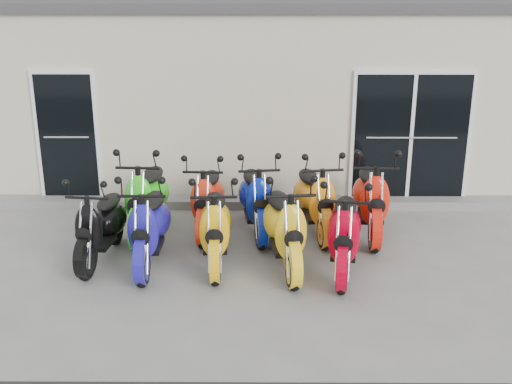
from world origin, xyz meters
TOP-DOWN VIEW (x-y plane):
  - ground at (0.00, 0.00)m, footprint 80.00×80.00m
  - building at (0.00, 5.20)m, footprint 14.00×6.00m
  - roof_cap at (0.00, 5.20)m, footprint 14.20×6.20m
  - front_step at (0.00, 2.02)m, footprint 14.00×0.40m
  - door_left at (-3.20, 2.17)m, footprint 1.07×0.08m
  - door_right at (2.60, 2.17)m, footprint 2.02×0.08m
  - scooter_front_black at (-2.14, -0.17)m, footprint 0.85×1.85m
  - scooter_front_blue at (-1.44, -0.30)m, footprint 0.70×1.93m
  - scooter_front_orange_a at (-0.55, -0.27)m, footprint 0.78×1.91m
  - scooter_front_orange_b at (0.39, -0.37)m, footprint 0.98×2.06m
  - scooter_front_red at (1.18, -0.49)m, footprint 0.97×1.99m
  - scooter_back_green at (-1.66, 0.80)m, footprint 0.84×2.04m
  - scooter_back_red at (-0.75, 0.88)m, footprint 0.76×1.87m
  - scooter_back_blue at (-0.01, 0.85)m, footprint 0.92×1.97m
  - scooter_back_yellow at (0.89, 0.84)m, footprint 0.98×2.00m
  - scooter_back_extra at (1.74, 0.80)m, footprint 0.84×2.04m

SIDE VIEW (x-z plane):
  - ground at x=0.00m, z-range 0.00..0.00m
  - front_step at x=0.00m, z-range 0.00..0.15m
  - scooter_front_black at x=-2.14m, z-range 0.00..1.32m
  - scooter_back_red at x=-0.75m, z-range 0.00..1.36m
  - scooter_front_orange_a at x=-0.55m, z-range 0.00..1.39m
  - scooter_back_blue at x=-0.01m, z-range 0.00..1.40m
  - scooter_back_yellow at x=0.89m, z-range 0.00..1.41m
  - scooter_front_red at x=1.18m, z-range 0.00..1.41m
  - scooter_front_blue at x=-1.44m, z-range 0.00..1.42m
  - scooter_front_orange_b at x=0.39m, z-range 0.00..1.46m
  - scooter_back_green at x=-1.66m, z-range 0.00..1.48m
  - scooter_back_extra at x=1.74m, z-range 0.00..1.48m
  - door_left at x=-3.20m, z-range 0.15..2.37m
  - door_right at x=2.60m, z-range 0.15..2.37m
  - building at x=0.00m, z-range 0.00..3.20m
  - roof_cap at x=0.00m, z-range 3.20..3.36m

